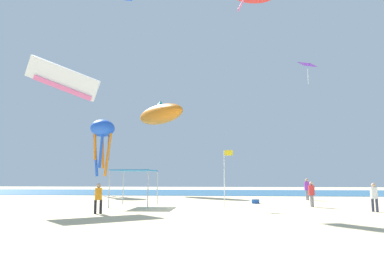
{
  "coord_description": "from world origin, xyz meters",
  "views": [
    {
      "loc": [
        1.79,
        -21.96,
        1.92
      ],
      "look_at": [
        -1.36,
        13.69,
        6.8
      ],
      "focal_mm": 32.14,
      "sensor_mm": 36.0,
      "label": 1
    }
  ],
  "objects_px": {
    "person_central": "(98,196)",
    "cooler_box": "(255,201)",
    "banner_flag": "(225,173)",
    "kite_octopus_blue": "(103,131)",
    "kite_diamond_purple": "(308,66)",
    "person_near_tent": "(307,187)",
    "person_rightmost": "(312,192)",
    "canopy_tent": "(135,172)",
    "kite_parafoil_white": "(63,79)",
    "person_leftmost": "(374,195)",
    "kite_inflatable_orange": "(160,114)"
  },
  "relations": [
    {
      "from": "person_central",
      "to": "cooler_box",
      "type": "xyz_separation_m",
      "value": [
        9.31,
        8.54,
        -0.79
      ]
    },
    {
      "from": "person_central",
      "to": "banner_flag",
      "type": "xyz_separation_m",
      "value": [
        6.99,
        4.18,
        1.3
      ]
    },
    {
      "from": "person_central",
      "to": "kite_octopus_blue",
      "type": "bearing_deg",
      "value": -81.44
    },
    {
      "from": "kite_diamond_purple",
      "to": "person_near_tent",
      "type": "bearing_deg",
      "value": 20.76
    },
    {
      "from": "person_central",
      "to": "person_rightmost",
      "type": "relative_size",
      "value": 0.97
    },
    {
      "from": "canopy_tent",
      "to": "kite_parafoil_white",
      "type": "height_order",
      "value": "kite_parafoil_white"
    },
    {
      "from": "canopy_tent",
      "to": "kite_diamond_purple",
      "type": "xyz_separation_m",
      "value": [
        15.73,
        14.16,
        12.04
      ]
    },
    {
      "from": "person_near_tent",
      "to": "person_leftmost",
      "type": "height_order",
      "value": "person_near_tent"
    },
    {
      "from": "person_central",
      "to": "cooler_box",
      "type": "bearing_deg",
      "value": -148.42
    },
    {
      "from": "person_central",
      "to": "cooler_box",
      "type": "distance_m",
      "value": 12.66
    },
    {
      "from": "canopy_tent",
      "to": "person_central",
      "type": "bearing_deg",
      "value": -97.52
    },
    {
      "from": "kite_parafoil_white",
      "to": "kite_octopus_blue",
      "type": "distance_m",
      "value": 14.01
    },
    {
      "from": "person_central",
      "to": "kite_inflatable_orange",
      "type": "height_order",
      "value": "kite_inflatable_orange"
    },
    {
      "from": "kite_inflatable_orange",
      "to": "kite_octopus_blue",
      "type": "distance_m",
      "value": 7.55
    },
    {
      "from": "kite_parafoil_white",
      "to": "kite_diamond_purple",
      "type": "height_order",
      "value": "kite_diamond_purple"
    },
    {
      "from": "person_leftmost",
      "to": "kite_octopus_blue",
      "type": "distance_m",
      "value": 28.98
    },
    {
      "from": "kite_inflatable_orange",
      "to": "person_central",
      "type": "bearing_deg",
      "value": 135.31
    },
    {
      "from": "banner_flag",
      "to": "kite_diamond_purple",
      "type": "bearing_deg",
      "value": 58.15
    },
    {
      "from": "cooler_box",
      "to": "kite_diamond_purple",
      "type": "bearing_deg",
      "value": 56.67
    },
    {
      "from": "kite_inflatable_orange",
      "to": "kite_diamond_purple",
      "type": "distance_m",
      "value": 18.3
    },
    {
      "from": "banner_flag",
      "to": "cooler_box",
      "type": "distance_m",
      "value": 5.36
    },
    {
      "from": "canopy_tent",
      "to": "cooler_box",
      "type": "distance_m",
      "value": 9.5
    },
    {
      "from": "kite_parafoil_white",
      "to": "person_central",
      "type": "bearing_deg",
      "value": -61.57
    },
    {
      "from": "banner_flag",
      "to": "cooler_box",
      "type": "relative_size",
      "value": 6.59
    },
    {
      "from": "person_leftmost",
      "to": "kite_parafoil_white",
      "type": "height_order",
      "value": "kite_parafoil_white"
    },
    {
      "from": "person_leftmost",
      "to": "person_rightmost",
      "type": "height_order",
      "value": "person_rightmost"
    },
    {
      "from": "person_central",
      "to": "banner_flag",
      "type": "bearing_deg",
      "value": -160.09
    },
    {
      "from": "canopy_tent",
      "to": "person_rightmost",
      "type": "relative_size",
      "value": 1.94
    },
    {
      "from": "kite_diamond_purple",
      "to": "cooler_box",
      "type": "bearing_deg",
      "value": 6.3
    },
    {
      "from": "banner_flag",
      "to": "kite_diamond_purple",
      "type": "height_order",
      "value": "kite_diamond_purple"
    },
    {
      "from": "person_central",
      "to": "kite_parafoil_white",
      "type": "height_order",
      "value": "kite_parafoil_white"
    },
    {
      "from": "person_near_tent",
      "to": "person_rightmost",
      "type": "height_order",
      "value": "person_near_tent"
    },
    {
      "from": "cooler_box",
      "to": "kite_octopus_blue",
      "type": "xyz_separation_m",
      "value": [
        -16.25,
        11.01,
        7.13
      ]
    },
    {
      "from": "person_leftmost",
      "to": "cooler_box",
      "type": "bearing_deg",
      "value": -158.23
    },
    {
      "from": "person_near_tent",
      "to": "person_leftmost",
      "type": "xyz_separation_m",
      "value": [
        1.22,
        -10.8,
        -0.14
      ]
    },
    {
      "from": "person_rightmost",
      "to": "canopy_tent",
      "type": "bearing_deg",
      "value": -89.04
    },
    {
      "from": "person_central",
      "to": "cooler_box",
      "type": "relative_size",
      "value": 2.88
    },
    {
      "from": "kite_octopus_blue",
      "to": "person_central",
      "type": "bearing_deg",
      "value": -114.07
    },
    {
      "from": "kite_diamond_purple",
      "to": "kite_octopus_blue",
      "type": "relative_size",
      "value": 0.38
    },
    {
      "from": "canopy_tent",
      "to": "kite_octopus_blue",
      "type": "distance_m",
      "value": 16.99
    },
    {
      "from": "kite_parafoil_white",
      "to": "kite_inflatable_orange",
      "type": "bearing_deg",
      "value": 62.43
    },
    {
      "from": "person_near_tent",
      "to": "kite_diamond_purple",
      "type": "distance_m",
      "value": 14.8
    },
    {
      "from": "banner_flag",
      "to": "cooler_box",
      "type": "bearing_deg",
      "value": 62.04
    },
    {
      "from": "person_leftmost",
      "to": "banner_flag",
      "type": "bearing_deg",
      "value": -125.42
    },
    {
      "from": "canopy_tent",
      "to": "person_near_tent",
      "type": "xyz_separation_m",
      "value": [
        13.63,
        8.0,
        -1.25
      ]
    },
    {
      "from": "person_rightmost",
      "to": "kite_inflatable_orange",
      "type": "bearing_deg",
      "value": -143.18
    },
    {
      "from": "person_leftmost",
      "to": "person_rightmost",
      "type": "bearing_deg",
      "value": -163.62
    },
    {
      "from": "person_near_tent",
      "to": "person_central",
      "type": "distance_m",
      "value": 19.48
    },
    {
      "from": "person_rightmost",
      "to": "kite_parafoil_white",
      "type": "xyz_separation_m",
      "value": [
        -18.06,
        0.18,
        8.44
      ]
    },
    {
      "from": "canopy_tent",
      "to": "person_near_tent",
      "type": "relative_size",
      "value": 1.74
    }
  ]
}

